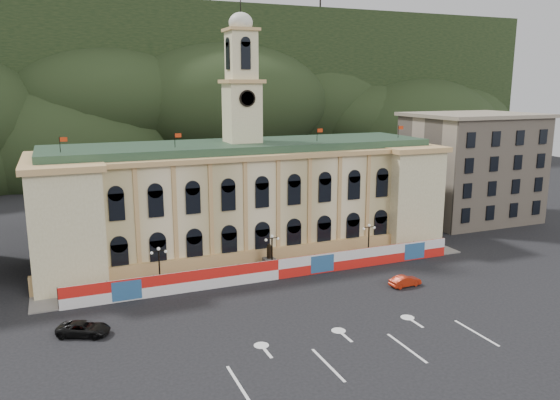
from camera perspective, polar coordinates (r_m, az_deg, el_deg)
name	(u,v)px	position (r m, az deg, el deg)	size (l,w,h in m)	color
ground	(336,329)	(55.08, 5.88, -13.21)	(260.00, 260.00, 0.00)	black
lane_markings	(363,351)	(51.19, 8.62, -15.34)	(26.00, 10.00, 0.02)	white
hill_ridge	(140,98)	(167.50, -14.42, 10.25)	(230.00, 80.00, 64.00)	black
city_hall	(244,197)	(76.86, -3.77, 0.28)	(56.20, 17.60, 37.10)	beige
side_building_right	(471,167)	(101.29, 19.30, 3.31)	(21.00, 17.00, 18.60)	tan
hoarding_fence	(278,269)	(67.26, -0.18, -7.24)	(50.00, 0.44, 2.50)	red
pavement	(270,272)	(69.98, -1.06, -7.49)	(56.00, 5.50, 0.16)	slate
statue	(269,263)	(69.84, -1.14, -6.57)	(1.40, 1.40, 3.72)	#595651
lamp_left	(159,264)	(64.80, -12.51, -6.59)	(1.96, 0.44, 5.15)	black
lamp_center	(272,251)	(68.37, -0.84, -5.31)	(1.96, 0.44, 5.15)	black
lamp_right	(369,239)	(74.45, 9.25, -4.02)	(1.96, 0.44, 5.15)	black
red_sedan	(405,281)	(66.79, 12.94, -8.25)	(3.99, 1.59, 1.29)	#AC210C
black_suv	(84,329)	(56.35, -19.83, -12.53)	(5.41, 4.10, 1.37)	black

